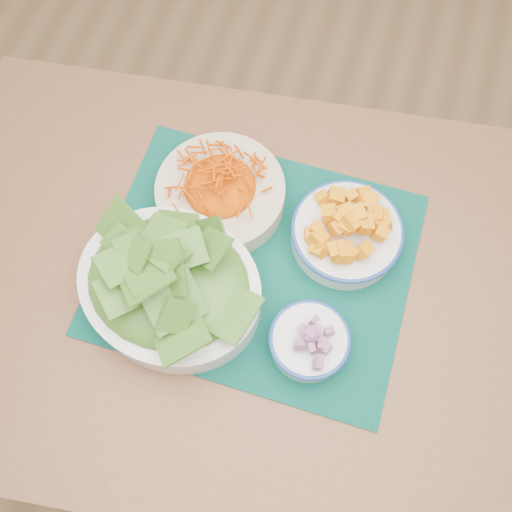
{
  "coord_description": "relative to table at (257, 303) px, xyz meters",
  "views": [
    {
      "loc": [
        -0.22,
        -0.27,
        1.65
      ],
      "look_at": [
        -0.32,
        0.06,
        0.78
      ],
      "focal_mm": 40.0,
      "sensor_mm": 36.0,
      "label": 1
    }
  ],
  "objects": [
    {
      "name": "ground",
      "position": [
        0.31,
        -0.02,
        -0.65
      ],
      "size": [
        4.0,
        4.0,
        0.0
      ],
      "primitive_type": "plane",
      "color": "#A97F52",
      "rests_on": "ground"
    },
    {
      "name": "placemat",
      "position": [
        -0.01,
        0.04,
        0.1
      ],
      "size": [
        0.51,
        0.42,
        0.0
      ],
      "primitive_type": "cube",
      "rotation": [
        0.0,
        0.0,
        -0.0
      ],
      "color": "#012E27",
      "rests_on": "table"
    },
    {
      "name": "onion_bowl",
      "position": [
        0.11,
        -0.07,
        0.14
      ],
      "size": [
        0.14,
        0.14,
        0.07
      ],
      "rotation": [
        0.0,
        0.0,
        -0.17
      ],
      "color": "silver",
      "rests_on": "placemat"
    },
    {
      "name": "lettuce_bowl",
      "position": [
        -0.13,
        -0.06,
        0.17
      ],
      "size": [
        0.34,
        0.3,
        0.14
      ],
      "rotation": [
        0.0,
        0.0,
        -0.19
      ],
      "color": "white",
      "rests_on": "placemat"
    },
    {
      "name": "squash_bowl",
      "position": [
        0.12,
        0.12,
        0.15
      ],
      "size": [
        0.22,
        0.22,
        0.1
      ],
      "rotation": [
        0.0,
        0.0,
        -0.25
      ],
      "color": "silver",
      "rests_on": "placemat"
    },
    {
      "name": "carrot_bowl",
      "position": [
        -0.1,
        0.13,
        0.15
      ],
      "size": [
        0.25,
        0.25,
        0.09
      ],
      "rotation": [
        0.0,
        0.0,
        -0.12
      ],
      "color": "beige",
      "rests_on": "placemat"
    },
    {
      "name": "table",
      "position": [
        0.0,
        0.0,
        0.0
      ],
      "size": [
        1.25,
        0.91,
        0.75
      ],
      "rotation": [
        0.0,
        0.0,
        0.12
      ],
      "color": "brown",
      "rests_on": "ground"
    }
  ]
}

